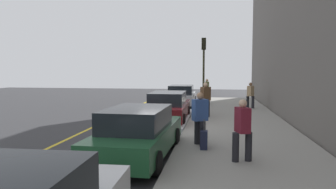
{
  "coord_description": "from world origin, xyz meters",
  "views": [
    {
      "loc": [
        -13.75,
        -2.24,
        2.59
      ],
      "look_at": [
        2.3,
        0.19,
        1.3
      ],
      "focal_mm": 33.07,
      "sensor_mm": 36.0,
      "label": 1
    }
  ],
  "objects": [
    {
      "name": "rolling_suitcase",
      "position": [
        -4.28,
        -1.93,
        0.44
      ],
      "size": [
        0.34,
        0.22,
        0.93
      ],
      "color": "#191E38",
      "rests_on": "sidewalk"
    },
    {
      "name": "lane_stripe_centre",
      "position": [
        0.0,
        3.2,
        0.0
      ],
      "size": [
        28.0,
        0.14,
        0.01
      ],
      "primitive_type": "cube",
      "color": "gold",
      "rests_on": "ground"
    },
    {
      "name": "sidewalk",
      "position": [
        0.0,
        -3.3,
        0.07
      ],
      "size": [
        28.0,
        4.6,
        0.15
      ],
      "primitive_type": "cube",
      "color": "gray",
      "rests_on": "ground"
    },
    {
      "name": "parked_car_green",
      "position": [
        -5.08,
        -0.06,
        0.76
      ],
      "size": [
        4.84,
        2.02,
        1.51
      ],
      "color": "black",
      "rests_on": "ground"
    },
    {
      "name": "pedestrian_burgundy_coat",
      "position": [
        -5.43,
        -2.98,
        1.04
      ],
      "size": [
        0.52,
        0.53,
        1.67
      ],
      "color": "black",
      "rests_on": "sidewalk"
    },
    {
      "name": "ground_plane",
      "position": [
        0.0,
        0.0,
        0.0
      ],
      "size": [
        56.0,
        56.0,
        0.0
      ],
      "primitive_type": "plane",
      "color": "#333335"
    },
    {
      "name": "parked_car_maroon",
      "position": [
        1.29,
        0.02,
        0.76
      ],
      "size": [
        4.82,
        1.94,
        1.51
      ],
      "color": "black",
      "rests_on": "ground"
    },
    {
      "name": "pedestrian_tan_coat",
      "position": [
        6.54,
        -4.52,
        1.03
      ],
      "size": [
        0.52,
        0.48,
        1.64
      ],
      "color": "black",
      "rests_on": "sidewalk"
    },
    {
      "name": "traffic_light_pole",
      "position": [
        4.93,
        -1.57,
        3.08
      ],
      "size": [
        0.35,
        0.26,
        4.34
      ],
      "color": "#2D2D19",
      "rests_on": "sidewalk"
    },
    {
      "name": "pedestrian_brown_coat",
      "position": [
        2.51,
        -1.77,
        1.1
      ],
      "size": [
        0.55,
        0.56,
        1.79
      ],
      "color": "black",
      "rests_on": "sidewalk"
    },
    {
      "name": "parked_car_silver",
      "position": [
        8.02,
        0.09,
        0.76
      ],
      "size": [
        4.61,
        1.97,
        1.51
      ],
      "color": "black",
      "rests_on": "ground"
    },
    {
      "name": "snow_bank_curb",
      "position": [
        1.75,
        -0.7,
        0.11
      ],
      "size": [
        6.28,
        0.56,
        0.22
      ],
      "primitive_type": "cube",
      "color": "white",
      "rests_on": "ground"
    },
    {
      "name": "pedestrian_blue_coat",
      "position": [
        -3.82,
        -1.78,
        1.07
      ],
      "size": [
        0.52,
        0.55,
        1.72
      ],
      "color": "black",
      "rests_on": "sidewalk"
    },
    {
      "name": "pedestrian_olive_coat",
      "position": [
        11.69,
        -1.61,
        1.06
      ],
      "size": [
        0.5,
        0.56,
        1.71
      ],
      "color": "black",
      "rests_on": "sidewalk"
    }
  ]
}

